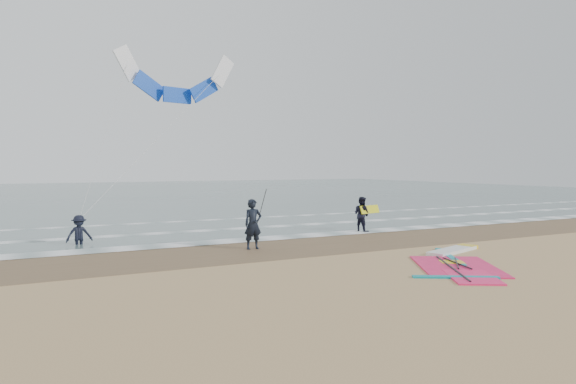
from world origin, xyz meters
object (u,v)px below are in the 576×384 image
person_standing (253,224)px  surf_kite (177,82)px  windsurf_rig (457,262)px  person_wading (79,226)px  person_walking (362,214)px

person_standing → surf_kite: surf_kite is taller
windsurf_rig → person_wading: bearing=138.2°
person_wading → person_standing: bearing=-41.4°
person_walking → person_wading: (-12.45, 1.68, -0.06)m
person_wading → surf_kite: bearing=30.1°
windsurf_rig → person_walking: (1.75, 7.88, 0.80)m
windsurf_rig → person_wading: size_ratio=3.65×
surf_kite → person_walking: bearing=-35.8°
windsurf_rig → person_wading: (-10.70, 9.55, 0.74)m
person_standing → surf_kite: bearing=96.9°
person_standing → person_wading: size_ratio=1.23×
person_wading → surf_kite: size_ratio=0.19×
person_walking → windsurf_rig: bearing=148.0°
person_walking → person_wading: bearing=62.9°
person_standing → person_wading: bearing=146.0°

